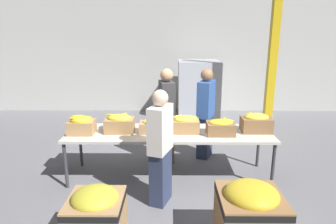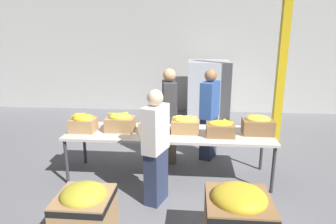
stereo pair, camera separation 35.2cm
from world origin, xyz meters
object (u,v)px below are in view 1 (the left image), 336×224
banana_box_2 (154,126)px  banana_box_4 (221,127)px  support_pillar (274,45)px  volunteer_1 (160,149)px  volunteer_2 (206,114)px  banana_box_5 (256,123)px  banana_box_0 (81,125)px  pallet_stack_0 (198,91)px  banana_box_3 (185,124)px  donation_bin_0 (96,218)px  sorting_table (169,135)px  banana_box_1 (120,123)px  volunteer_0 (167,116)px  donation_bin_1 (250,216)px

banana_box_2 → banana_box_4: (1.01, -0.06, 0.01)m
support_pillar → volunteer_1: bearing=-130.5°
support_pillar → volunteer_2: bearing=-143.9°
banana_box_5 → volunteer_2: size_ratio=0.28×
banana_box_4 → banana_box_5: bearing=12.8°
banana_box_0 → pallet_stack_0: (2.09, 3.37, -0.13)m
banana_box_3 → donation_bin_0: banana_box_3 is taller
volunteer_1 → donation_bin_0: size_ratio=2.18×
pallet_stack_0 → support_pillar: bearing=-45.0°
banana_box_0 → banana_box_3: banana_box_0 is taller
banana_box_0 → volunteer_2: (2.00, 0.89, -0.08)m
banana_box_0 → banana_box_2: (1.11, 0.04, -0.03)m
volunteer_2 → banana_box_2: bearing=-23.2°
banana_box_3 → volunteer_2: bearing=63.3°
volunteer_1 → support_pillar: size_ratio=0.39×
sorting_table → banana_box_1: (-0.77, 0.01, 0.18)m
banana_box_4 → volunteer_1: bearing=-144.0°
sorting_table → banana_box_0: 1.36m
banana_box_4 → banana_box_2: bearing=176.6°
sorting_table → pallet_stack_0: 3.38m
banana_box_5 → volunteer_1: size_ratio=0.29×
banana_box_4 → volunteer_2: (-0.12, 0.91, -0.06)m
sorting_table → support_pillar: 3.14m
support_pillar → volunteer_0: bearing=-150.0°
banana_box_2 → volunteer_0: size_ratio=0.27×
banana_box_4 → support_pillar: 2.67m
pallet_stack_0 → volunteer_0: bearing=-106.6°
banana_box_0 → donation_bin_1: size_ratio=0.50×
banana_box_3 → support_pillar: 2.90m
sorting_table → pallet_stack_0: (0.75, 3.30, 0.05)m
volunteer_0 → donation_bin_1: size_ratio=2.13×
banana_box_1 → support_pillar: bearing=33.0°
banana_box_3 → pallet_stack_0: size_ratio=0.27×
banana_box_5 → donation_bin_0: (-2.11, -1.73, -0.52)m
banana_box_3 → banana_box_2: bearing=-174.9°
banana_box_5 → donation_bin_1: 1.87m
banana_box_5 → banana_box_3: bearing=-178.6°
sorting_table → donation_bin_0: bearing=-114.1°
banana_box_5 → banana_box_2: bearing=-177.5°
volunteer_0 → donation_bin_1: 2.53m
support_pillar → pallet_stack_0: size_ratio=2.59×
banana_box_1 → banana_box_3: bearing=-0.1°
banana_box_2 → banana_box_4: size_ratio=1.06×
banana_box_0 → volunteer_2: volunteer_2 is taller
sorting_table → banana_box_4: size_ratio=7.48×
sorting_table → banana_box_1: banana_box_1 is taller
volunteer_0 → volunteer_2: volunteer_0 is taller
banana_box_0 → banana_box_1: 0.58m
volunteer_0 → pallet_stack_0: (0.79, 2.66, -0.07)m
volunteer_1 → support_pillar: (2.26, 2.65, 1.22)m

